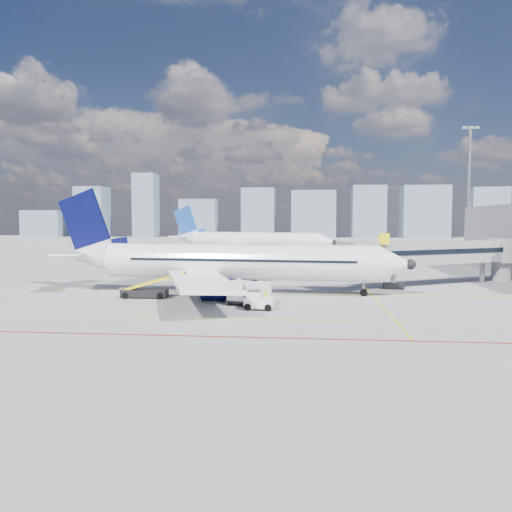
% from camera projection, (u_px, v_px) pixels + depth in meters
% --- Properties ---
extents(ground, '(420.00, 420.00, 0.00)m').
position_uv_depth(ground, '(225.00, 306.00, 44.87)').
color(ground, '#939396').
rests_on(ground, ground).
extents(apron_markings, '(90.00, 35.12, 0.01)m').
position_uv_depth(apron_markings, '(211.00, 313.00, 41.05)').
color(apron_markings, yellow).
rests_on(apron_markings, ground).
extents(jet_bridge, '(23.55, 15.78, 6.30)m').
position_uv_depth(jet_bridge, '(444.00, 254.00, 59.09)').
color(jet_bridge, gray).
rests_on(jet_bridge, ground).
extents(floodlight_mast_ne, '(3.20, 0.61, 25.45)m').
position_uv_depth(floodlight_mast_ne, '(469.00, 190.00, 94.79)').
color(floodlight_mast_ne, slate).
rests_on(floodlight_mast_ne, ground).
extents(distant_skyline, '(256.98, 15.34, 30.29)m').
position_uv_depth(distant_skyline, '(296.00, 214.00, 232.44)').
color(distant_skyline, slate).
rests_on(distant_skyline, ground).
extents(main_aircraft, '(38.82, 33.78, 11.34)m').
position_uv_depth(main_aircraft, '(223.00, 262.00, 53.14)').
color(main_aircraft, white).
rests_on(main_aircraft, ground).
extents(second_aircraft, '(38.17, 32.51, 11.47)m').
position_uv_depth(second_aircraft, '(248.00, 241.00, 109.54)').
color(second_aircraft, white).
rests_on(second_aircraft, ground).
extents(baggage_tug, '(2.59, 1.75, 1.70)m').
position_uv_depth(baggage_tug, '(258.00, 300.00, 42.78)').
color(baggage_tug, white).
rests_on(baggage_tug, ground).
extents(cargo_dolly, '(4.33, 3.15, 2.17)m').
position_uv_depth(cargo_dolly, '(249.00, 293.00, 44.75)').
color(cargo_dolly, black).
rests_on(cargo_dolly, ground).
extents(belt_loader, '(6.53, 2.00, 2.64)m').
position_uv_depth(belt_loader, '(146.00, 291.00, 49.39)').
color(belt_loader, black).
rests_on(belt_loader, ground).
extents(ramp_worker, '(0.67, 0.67, 1.57)m').
position_uv_depth(ramp_worker, '(266.00, 300.00, 43.23)').
color(ramp_worker, yellow).
rests_on(ramp_worker, ground).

